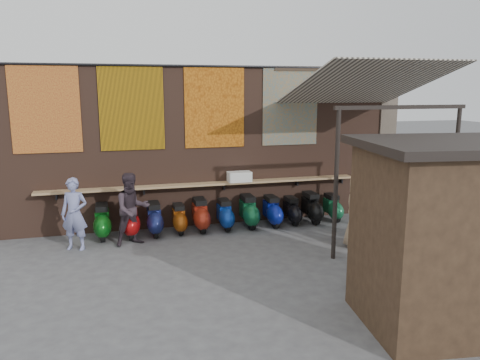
{
  "coord_description": "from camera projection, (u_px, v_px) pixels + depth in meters",
  "views": [
    {
      "loc": [
        -2.19,
        -8.94,
        3.45
      ],
      "look_at": [
        0.6,
        1.2,
        1.39
      ],
      "focal_mm": 35.0,
      "sensor_mm": 36.0,
      "label": 1
    }
  ],
  "objects": [
    {
      "name": "awning_canvas",
      "position": [
        365.0,
        84.0,
        10.77
      ],
      "size": [
        3.2,
        3.28,
        0.97
      ],
      "primitive_type": "cube",
      "rotation": [
        -0.28,
        0.0,
        0.0
      ],
      "color": "beige",
      "rests_on": "brick_wall"
    },
    {
      "name": "scooter_stool_6",
      "position": [
        249.0,
        212.0,
        11.77
      ],
      "size": [
        0.38,
        0.84,
        0.8
      ],
      "primitive_type": null,
      "color": "#10502D",
      "rests_on": "ground"
    },
    {
      "name": "scooter_stool_1",
      "position": [
        130.0,
        220.0,
        11.0
      ],
      "size": [
        0.39,
        0.88,
        0.83
      ],
      "primitive_type": null,
      "color": "#A30C0D",
      "rests_on": "ground"
    },
    {
      "name": "diner_right",
      "position": [
        132.0,
        209.0,
        10.38
      ],
      "size": [
        0.93,
        0.81,
        1.63
      ],
      "primitive_type": "imported",
      "rotation": [
        0.0,
        0.0,
        0.28
      ],
      "color": "#33272F",
      "rests_on": "ground"
    },
    {
      "name": "tapestry_sun",
      "position": [
        132.0,
        108.0,
        11.02
      ],
      "size": [
        1.5,
        0.02,
        2.0
      ],
      "primitive_type": "cube",
      "color": "orange",
      "rests_on": "brick_wall"
    },
    {
      "name": "ground",
      "position": [
        228.0,
        258.0,
        9.69
      ],
      "size": [
        70.0,
        70.0,
        0.0
      ],
      "primitive_type": "plane",
      "color": "#474749",
      "rests_on": "ground"
    },
    {
      "name": "eating_counter",
      "position": [
        205.0,
        184.0,
        11.68
      ],
      "size": [
        8.0,
        0.32,
        0.05
      ],
      "primitive_type": "cube",
      "color": "#9E7A51",
      "rests_on": "brick_wall"
    },
    {
      "name": "tapestry_orange",
      "position": [
        215.0,
        107.0,
        11.54
      ],
      "size": [
        1.5,
        0.02,
        2.0
      ],
      "primitive_type": "cube",
      "color": "#C46E18",
      "rests_on": "brick_wall"
    },
    {
      "name": "tapestry_multi",
      "position": [
        290.0,
        106.0,
        12.06
      ],
      "size": [
        1.5,
        0.02,
        2.0
      ],
      "primitive_type": "cube",
      "color": "#236581",
      "rests_on": "brick_wall"
    },
    {
      "name": "pier_right",
      "position": [
        383.0,
        141.0,
        13.21
      ],
      "size": [
        0.5,
        0.5,
        4.0
      ],
      "primitive_type": "cube",
      "color": "#4C4238",
      "rests_on": "ground"
    },
    {
      "name": "awning_post_left",
      "position": [
        336.0,
        185.0,
        9.37
      ],
      "size": [
        0.09,
        0.09,
        3.1
      ],
      "primitive_type": "cylinder",
      "color": "black",
      "rests_on": "ground"
    },
    {
      "name": "awning_header",
      "position": [
        402.0,
        107.0,
        9.44
      ],
      "size": [
        3.0,
        0.08,
        0.08
      ],
      "primitive_type": "cube",
      "color": "black",
      "rests_on": "awning_post_left"
    },
    {
      "name": "hang_rail",
      "position": [
        202.0,
        66.0,
        11.26
      ],
      "size": [
        9.5,
        0.06,
        0.06
      ],
      "primitive_type": "cylinder",
      "rotation": [
        0.0,
        1.57,
        0.0
      ],
      "color": "black",
      "rests_on": "brick_wall"
    },
    {
      "name": "stall_shelf",
      "position": [
        417.0,
        242.0,
        7.74
      ],
      "size": [
        2.01,
        0.36,
        0.06
      ],
      "primitive_type": "cube",
      "rotation": [
        0.0,
        0.0,
        -0.13
      ],
      "color": "#473321",
      "rests_on": "market_stall"
    },
    {
      "name": "scooter_stool_10",
      "position": [
        332.0,
        208.0,
        12.4
      ],
      "size": [
        0.33,
        0.73,
        0.69
      ],
      "primitive_type": null,
      "color": "#186038",
      "rests_on": "ground"
    },
    {
      "name": "shelf_box",
      "position": [
        239.0,
        177.0,
        11.85
      ],
      "size": [
        0.59,
        0.32,
        0.25
      ],
      "primitive_type": "cube",
      "color": "white",
      "rests_on": "eating_counter"
    },
    {
      "name": "scooter_stool_8",
      "position": [
        292.0,
        211.0,
        12.08
      ],
      "size": [
        0.33,
        0.73,
        0.69
      ],
      "primitive_type": null,
      "color": "black",
      "rests_on": "ground"
    },
    {
      "name": "scooter_stool_7",
      "position": [
        272.0,
        211.0,
        11.9
      ],
      "size": [
        0.36,
        0.79,
        0.75
      ],
      "primitive_type": null,
      "color": "navy",
      "rests_on": "ground"
    },
    {
      "name": "tapestry_redgold",
      "position": [
        45.0,
        109.0,
        10.52
      ],
      "size": [
        1.5,
        0.02,
        2.0
      ],
      "primitive_type": "cube",
      "color": "maroon",
      "rests_on": "brick_wall"
    },
    {
      "name": "stall_roof",
      "position": [
        460.0,
        145.0,
        6.49
      ],
      "size": [
        2.97,
        2.43,
        0.12
      ],
      "primitive_type": "cube",
      "rotation": [
        0.0,
        0.0,
        -0.13
      ],
      "color": "black",
      "rests_on": "market_stall"
    },
    {
      "name": "awning_post_right",
      "position": [
        454.0,
        178.0,
        10.1
      ],
      "size": [
        0.09,
        0.09,
        3.1
      ],
      "primitive_type": "cylinder",
      "color": "black",
      "rests_on": "ground"
    },
    {
      "name": "shopper_navy",
      "position": [
        363.0,
        207.0,
        10.48
      ],
      "size": [
        1.06,
        0.85,
        1.69
      ],
      "primitive_type": "imported",
      "rotation": [
        0.0,
        0.0,
        3.67
      ],
      "color": "#1E1633",
      "rests_on": "ground"
    },
    {
      "name": "scooter_stool_0",
      "position": [
        102.0,
        222.0,
        10.87
      ],
      "size": [
        0.38,
        0.84,
        0.8
      ],
      "primitive_type": null,
      "color": "#0B5313",
      "rests_on": "ground"
    },
    {
      "name": "scooter_stool_4",
      "position": [
        200.0,
        215.0,
        11.48
      ],
      "size": [
        0.37,
        0.83,
        0.79
      ],
      "primitive_type": null,
      "color": "maroon",
      "rests_on": "ground"
    },
    {
      "name": "diner_left",
      "position": [
        74.0,
        214.0,
        10.07
      ],
      "size": [
        0.67,
        0.55,
        1.59
      ],
      "primitive_type": "imported",
      "rotation": [
        0.0,
        0.0,
        -0.35
      ],
      "color": "#787EAF",
      "rests_on": "ground"
    },
    {
      "name": "scooter_stool_5",
      "position": [
        225.0,
        215.0,
        11.61
      ],
      "size": [
        0.35,
        0.77,
        0.73
      ],
      "primitive_type": null,
      "color": "navy",
      "rests_on": "ground"
    },
    {
      "name": "shopper_grey",
      "position": [
        404.0,
        208.0,
        10.21
      ],
      "size": [
        1.28,
        0.98,
        1.76
      ],
      "primitive_type": "imported",
      "rotation": [
        0.0,
        0.0,
        2.82
      ],
      "color": "#56565B",
      "rests_on": "ground"
    },
    {
      "name": "stall_sign",
      "position": [
        422.0,
        186.0,
        7.56
      ],
      "size": [
        1.19,
        0.2,
        0.5
      ],
      "primitive_type": "cube",
      "rotation": [
        0.0,
        0.0,
        -0.13
      ],
      "color": "gold",
      "rests_on": "market_stall"
    },
    {
      "name": "scooter_stool_2",
      "position": [
        154.0,
        219.0,
        11.14
      ],
      "size": [
        0.37,
        0.82,
        0.78
      ],
      "primitive_type": null,
      "color": "#151C4E",
      "rests_on": "ground"
    },
    {
      "name": "brick_wall",
      "position": [
        202.0,
        147.0,
        11.86
      ],
      "size": [
        10.0,
        0.4,
        4.0
      ],
      "primitive_type": "cube",
      "color": "brown",
      "rests_on": "ground"
    },
    {
      "name": "market_stall",
      "position": [
        452.0,
        239.0,
        6.76
      ],
      "size": [
        2.64,
        2.12,
        2.63
      ],
      "primitive_type": "cube",
      "rotation": [
        0.0,
        0.0,
        -0.13
      ],
      "color": "black",
      "rests_on": "ground"
    },
    {
      "name": "scooter_stool_9",
      "position": [
        312.0,
        208.0,
        12.21
      ],
      "size": [
        0.37,
        0.82,
        0.78
      ],
      "primitive_type": null,
      "color": "black",
      "rests_on": "ground"
    },
    {
      "name": "shopper_tan",
      "position": [
        357.0,
        211.0,
        10.23
      ],
      "size": [
        0.95,
        0.87,
        1.63
      ],
      "primitive_type": "imported",
      "rotation": [
        0.0,
        0.0,
        0.57
      ],
      "color": "#897157",
      "rests_on": "ground"
    },
    {
      "name": "awning_ledger",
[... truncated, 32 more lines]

